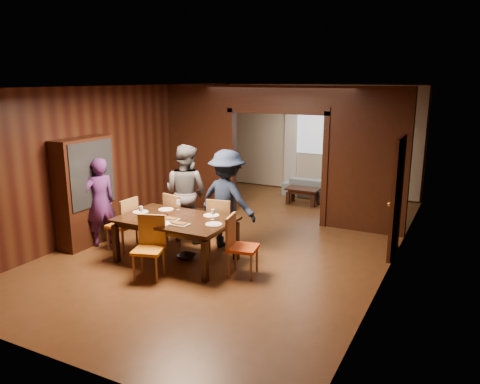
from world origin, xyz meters
The scene contains 32 objects.
floor centered at (0.00, 0.00, 0.00)m, with size 9.00×9.00×0.00m, color #492E14.
ceiling centered at (0.00, 0.00, 2.90)m, with size 5.50×9.00×0.02m, color silver.
room_walls centered at (0.00, 1.89, 1.51)m, with size 5.52×9.01×2.90m.
person_purple centered at (-2.25, -1.44, 0.82)m, with size 0.60×0.39×1.65m, color #461F5B.
person_grey centered at (-1.01, -0.46, 0.92)m, with size 0.90×0.70×1.85m, color #4D4E53.
person_navy centered at (-0.09, -0.49, 0.91)m, with size 1.17×0.67×1.81m, color #162138.
sofa centered at (0.24, 3.85, 0.26)m, with size 1.77×0.69×0.52m, color #7C94A3.
serving_bowl centered at (-0.44, -1.34, 0.80)m, with size 0.31×0.31×0.08m, color black.
dining_table centered at (-0.54, -1.47, 0.38)m, with size 1.91×1.19×0.76m, color black.
coffee_table centered at (0.12, 3.04, 0.20)m, with size 0.80×0.50×0.40m, color black.
chair_left centered at (-1.74, -1.46, 0.48)m, with size 0.44×0.44×0.97m, color orange, non-canonical shape.
chair_right centered at (0.73, -1.49, 0.48)m, with size 0.44×0.44×0.97m, color #D94914, non-canonical shape.
chair_far_l centered at (-1.00, -0.68, 0.48)m, with size 0.44×0.44×0.97m, color #C25612, non-canonical shape.
chair_far_r centered at (-0.13, -0.62, 0.48)m, with size 0.44×0.44×0.97m, color #E94615, non-canonical shape.
chair_near centered at (-0.53, -2.25, 0.48)m, with size 0.44×0.44×0.97m, color #C16E12, non-canonical shape.
hutch centered at (-2.53, -1.50, 1.00)m, with size 0.40×1.20×2.00m, color black.
door_right centered at (2.70, 0.50, 1.05)m, with size 0.06×0.90×2.10m, color black.
window_far centered at (0.00, 4.44, 1.70)m, with size 1.20×0.03×1.30m, color silver.
curtain_left centered at (-0.75, 4.40, 1.25)m, with size 0.35×0.06×2.40m, color white.
curtain_right centered at (0.75, 4.40, 1.25)m, with size 0.35×0.06×2.40m, color white.
plate_left centered at (-1.29, -1.47, 0.77)m, with size 0.27×0.27×0.01m, color white.
plate_far_l centered at (-0.99, -1.13, 0.77)m, with size 0.27×0.27×0.01m, color white.
plate_far_r centered at (-0.08, -1.08, 0.77)m, with size 0.27×0.27×0.01m, color white.
plate_right centered at (0.20, -1.49, 0.77)m, with size 0.27×0.27×0.01m, color silver.
plate_near centered at (-0.55, -1.85, 0.77)m, with size 0.27×0.27×0.01m, color white.
platter_a centered at (-0.56, -1.60, 0.78)m, with size 0.30×0.20×0.04m, color gray.
platter_b centered at (-0.27, -1.76, 0.78)m, with size 0.30×0.20×0.04m, color gray.
wineglass_left centered at (-1.11, -1.67, 0.85)m, with size 0.08×0.08×0.18m, color silver, non-canonical shape.
wineglass_far centered at (-0.79, -1.03, 0.85)m, with size 0.08×0.08×0.18m, color silver, non-canonical shape.
wineglass_right centered at (0.06, -1.27, 0.85)m, with size 0.08×0.08×0.18m, color white, non-canonical shape.
tumbler centered at (-0.53, -1.82, 0.83)m, with size 0.07×0.07×0.14m, color silver.
condiment_jar centered at (-0.70, -1.53, 0.82)m, with size 0.08×0.08×0.11m, color #522813, non-canonical shape.
Camera 1 is at (3.83, -7.67, 3.05)m, focal length 35.00 mm.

